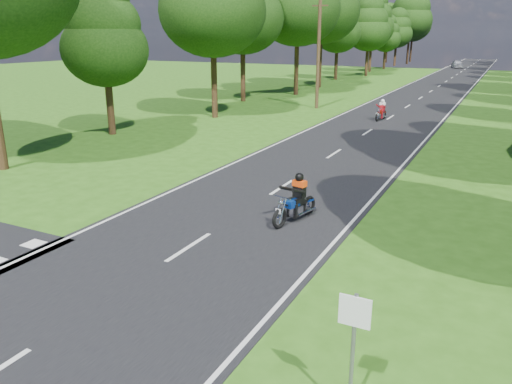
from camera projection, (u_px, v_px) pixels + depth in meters
The scene contains 9 objects.
ground at pixel (139, 279), 11.36m from camera, with size 160.00×160.00×0.00m, color #2D5A14.
main_road at pixel (439, 86), 53.93m from camera, with size 7.00×140.00×0.02m, color black.
road_markings at pixel (435, 87), 52.39m from camera, with size 7.40×140.00×0.01m.
treeline at pixel (471, 9), 59.39m from camera, with size 40.00×115.35×14.78m.
telegraph_pole at pixel (318, 52), 36.55m from camera, with size 1.20×0.26×8.00m.
road_sign at pixel (353, 337), 6.88m from camera, with size 0.45×0.07×2.00m.
rider_near_blue at pixel (295, 198), 14.62m from camera, with size 0.59×1.76×1.47m, color navy, non-canonical shape.
rider_far_red at pixel (381, 110), 32.21m from camera, with size 0.54×1.61×1.34m, color #9C1D0C, non-canonical shape.
distant_car at pixel (457, 64), 82.60m from camera, with size 1.54×3.82×1.30m, color silver.
Camera 1 is at (6.98, -7.94, 5.33)m, focal length 35.00 mm.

